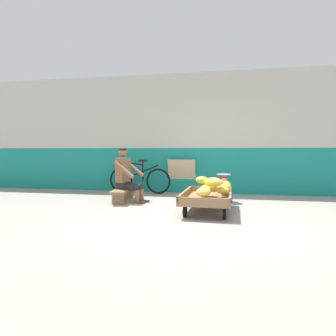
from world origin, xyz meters
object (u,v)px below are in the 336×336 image
bicycle_near_left (139,179)px  sign_board (182,176)px  low_bench (123,192)px  vendor_seated (127,175)px  plastic_crate (223,195)px  weighing_scale (224,181)px  banana_cart (207,198)px

bicycle_near_left → sign_board: (1.06, 0.28, 0.08)m
low_bench → vendor_seated: (0.09, -0.02, 0.37)m
plastic_crate → weighing_scale: 0.30m
plastic_crate → weighing_scale: (-0.00, -0.00, 0.30)m
banana_cart → vendor_seated: (-1.74, 0.70, 0.33)m
plastic_crate → weighing_scale: bearing=-90.0°
vendor_seated → sign_board: bearing=56.0°
sign_board → plastic_crate: bearing=-48.2°
banana_cart → sign_board: 2.30m
plastic_crate → bicycle_near_left: 2.29m
weighing_scale → vendor_seated: bearing=-171.6°
low_bench → sign_board: bearing=53.3°
banana_cart → bicycle_near_left: size_ratio=0.89×
low_bench → sign_board: size_ratio=1.30×
bicycle_near_left → sign_board: 1.10m
weighing_scale → bicycle_near_left: size_ratio=0.18×
weighing_scale → sign_board: (-1.04, 1.17, -0.02)m
vendor_seated → plastic_crate: vendor_seated is taller
vendor_seated → weighing_scale: bearing=8.4°
weighing_scale → sign_board: sign_board is taller
weighing_scale → bicycle_near_left: (-2.10, 0.89, -0.10)m
banana_cart → vendor_seated: size_ratio=1.29×
banana_cart → low_bench: banana_cart is taller
low_bench → vendor_seated: size_ratio=0.98×
bicycle_near_left → sign_board: sign_board is taller
sign_board → weighing_scale: bearing=-48.3°
low_bench → vendor_seated: bearing=-14.2°
vendor_seated → bicycle_near_left: bearing=93.5°
bicycle_near_left → plastic_crate: bearing=-22.8°
vendor_seated → sign_board: 1.77m
vendor_seated → plastic_crate: 2.09m
low_bench → plastic_crate: bearing=7.5°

